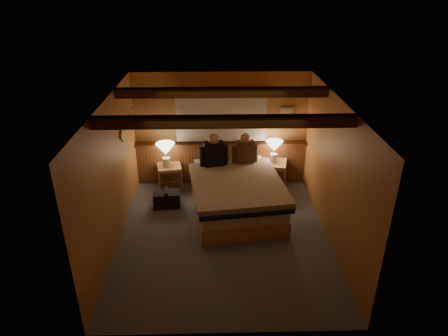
{
  "coord_description": "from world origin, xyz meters",
  "views": [
    {
      "loc": [
        -0.14,
        -5.75,
        4.1
      ],
      "look_at": [
        0.02,
        0.4,
        1.12
      ],
      "focal_mm": 32.0,
      "sensor_mm": 36.0,
      "label": 1
    }
  ],
  "objects_px": {
    "lamp_left": "(166,150)",
    "nightstand_right": "(272,175)",
    "duffel_bag": "(167,199)",
    "nightstand_left": "(170,177)",
    "lamp_right": "(274,147)",
    "bed": "(236,195)",
    "person_left": "(214,152)",
    "person_right": "(245,150)"
  },
  "relations": [
    {
      "from": "person_left",
      "to": "duffel_bag",
      "type": "distance_m",
      "value": 1.3
    },
    {
      "from": "nightstand_right",
      "to": "person_left",
      "type": "height_order",
      "value": "person_left"
    },
    {
      "from": "nightstand_left",
      "to": "lamp_right",
      "type": "distance_m",
      "value": 2.27
    },
    {
      "from": "lamp_left",
      "to": "nightstand_left",
      "type": "bearing_deg",
      "value": 16.7
    },
    {
      "from": "nightstand_right",
      "to": "person_left",
      "type": "bearing_deg",
      "value": -153.04
    },
    {
      "from": "person_left",
      "to": "person_right",
      "type": "bearing_deg",
      "value": 0.33
    },
    {
      "from": "lamp_left",
      "to": "duffel_bag",
      "type": "bearing_deg",
      "value": -85.76
    },
    {
      "from": "lamp_left",
      "to": "bed",
      "type": "bearing_deg",
      "value": -34.87
    },
    {
      "from": "nightstand_left",
      "to": "nightstand_right",
      "type": "relative_size",
      "value": 0.86
    },
    {
      "from": "nightstand_right",
      "to": "duffel_bag",
      "type": "relative_size",
      "value": 1.2
    },
    {
      "from": "bed",
      "to": "lamp_right",
      "type": "height_order",
      "value": "lamp_right"
    },
    {
      "from": "nightstand_left",
      "to": "person_right",
      "type": "relative_size",
      "value": 0.87
    },
    {
      "from": "bed",
      "to": "person_left",
      "type": "xyz_separation_m",
      "value": [
        -0.41,
        0.63,
        0.61
      ]
    },
    {
      "from": "bed",
      "to": "nightstand_right",
      "type": "bearing_deg",
      "value": 41.97
    },
    {
      "from": "lamp_right",
      "to": "nightstand_left",
      "type": "bearing_deg",
      "value": 179.45
    },
    {
      "from": "nightstand_left",
      "to": "lamp_left",
      "type": "height_order",
      "value": "lamp_left"
    },
    {
      "from": "person_left",
      "to": "person_right",
      "type": "height_order",
      "value": "person_left"
    },
    {
      "from": "nightstand_left",
      "to": "lamp_left",
      "type": "xyz_separation_m",
      "value": [
        -0.05,
        -0.01,
        0.62
      ]
    },
    {
      "from": "lamp_left",
      "to": "duffel_bag",
      "type": "relative_size",
      "value": 0.95
    },
    {
      "from": "lamp_right",
      "to": "lamp_left",
      "type": "bearing_deg",
      "value": 179.84
    },
    {
      "from": "nightstand_right",
      "to": "person_left",
      "type": "relative_size",
      "value": 0.94
    },
    {
      "from": "nightstand_left",
      "to": "person_right",
      "type": "bearing_deg",
      "value": -19.89
    },
    {
      "from": "nightstand_right",
      "to": "lamp_right",
      "type": "distance_m",
      "value": 0.63
    },
    {
      "from": "bed",
      "to": "person_right",
      "type": "xyz_separation_m",
      "value": [
        0.21,
        0.75,
        0.59
      ]
    },
    {
      "from": "nightstand_right",
      "to": "lamp_left",
      "type": "bearing_deg",
      "value": -168.49
    },
    {
      "from": "duffel_bag",
      "to": "bed",
      "type": "bearing_deg",
      "value": -16.28
    },
    {
      "from": "lamp_left",
      "to": "nightstand_right",
      "type": "bearing_deg",
      "value": -0.49
    },
    {
      "from": "nightstand_right",
      "to": "lamp_right",
      "type": "relative_size",
      "value": 1.4
    },
    {
      "from": "lamp_left",
      "to": "lamp_right",
      "type": "height_order",
      "value": "lamp_right"
    },
    {
      "from": "person_right",
      "to": "nightstand_left",
      "type": "bearing_deg",
      "value": 167.71
    },
    {
      "from": "bed",
      "to": "person_right",
      "type": "distance_m",
      "value": 0.98
    },
    {
      "from": "bed",
      "to": "nightstand_left",
      "type": "xyz_separation_m",
      "value": [
        -1.35,
        0.99,
        -0.11
      ]
    },
    {
      "from": "lamp_left",
      "to": "lamp_right",
      "type": "distance_m",
      "value": 2.22
    },
    {
      "from": "lamp_right",
      "to": "duffel_bag",
      "type": "distance_m",
      "value": 2.4
    },
    {
      "from": "duffel_bag",
      "to": "nightstand_left",
      "type": "bearing_deg",
      "value": 84.83
    },
    {
      "from": "lamp_right",
      "to": "duffel_bag",
      "type": "bearing_deg",
      "value": -161.82
    },
    {
      "from": "lamp_left",
      "to": "person_left",
      "type": "xyz_separation_m",
      "value": [
        0.98,
        -0.35,
        0.1
      ]
    },
    {
      "from": "bed",
      "to": "person_right",
      "type": "height_order",
      "value": "person_right"
    },
    {
      "from": "nightstand_right",
      "to": "lamp_right",
      "type": "height_order",
      "value": "lamp_right"
    },
    {
      "from": "nightstand_left",
      "to": "nightstand_right",
      "type": "xyz_separation_m",
      "value": [
        2.16,
        -0.03,
        0.04
      ]
    },
    {
      "from": "bed",
      "to": "nightstand_left",
      "type": "bearing_deg",
      "value": 136.13
    },
    {
      "from": "bed",
      "to": "person_left",
      "type": "distance_m",
      "value": 0.97
    }
  ]
}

